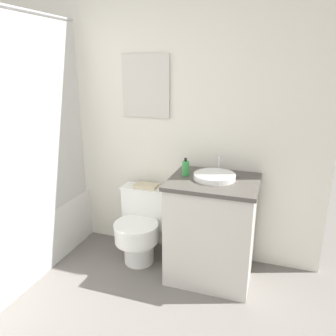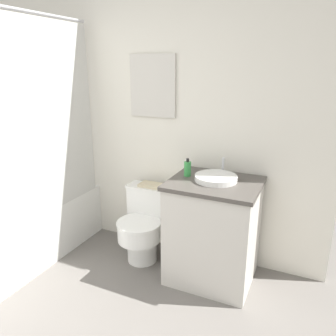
{
  "view_description": "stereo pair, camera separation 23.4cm",
  "coord_description": "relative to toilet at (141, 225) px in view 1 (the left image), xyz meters",
  "views": [
    {
      "loc": [
        1.17,
        -0.31,
        1.61
      ],
      "look_at": [
        0.45,
        1.81,
        0.91
      ],
      "focal_mm": 35.0,
      "sensor_mm": 36.0,
      "label": 1
    },
    {
      "loc": [
        1.39,
        -0.22,
        1.61
      ],
      "look_at": [
        0.45,
        1.81,
        0.91
      ],
      "focal_mm": 35.0,
      "sensor_mm": 36.0,
      "label": 2
    }
  ],
  "objects": [
    {
      "name": "book_on_tank",
      "position": [
        0.0,
        0.12,
        0.32
      ],
      "size": [
        0.2,
        0.13,
        0.02
      ],
      "color": "beige",
      "rests_on": "toilet"
    },
    {
      "name": "vanity",
      "position": [
        0.61,
        -0.04,
        0.09
      ],
      "size": [
        0.66,
        0.56,
        0.81
      ],
      "color": "beige",
      "rests_on": "ground_plane"
    },
    {
      "name": "sink",
      "position": [
        0.61,
        -0.02,
        0.51
      ],
      "size": [
        0.31,
        0.35,
        0.13
      ],
      "color": "white",
      "rests_on": "vanity"
    },
    {
      "name": "shower_area",
      "position": [
        -0.92,
        -0.53,
        -0.02
      ],
      "size": [
        0.58,
        1.57,
        1.98
      ],
      "color": "white",
      "rests_on": "ground_plane"
    },
    {
      "name": "toilet",
      "position": [
        0.0,
        0.0,
        0.0
      ],
      "size": [
        0.42,
        0.5,
        0.62
      ],
      "color": "white",
      "rests_on": "ground_plane"
    },
    {
      "name": "soap_bottle",
      "position": [
        0.38,
        -0.0,
        0.55
      ],
      "size": [
        0.05,
        0.05,
        0.14
      ],
      "color": "green",
      "rests_on": "vanity"
    },
    {
      "name": "wall_back",
      "position": [
        -0.14,
        0.28,
        0.94
      ],
      "size": [
        3.18,
        0.07,
        2.5
      ],
      "color": "silver",
      "rests_on": "ground_plane"
    }
  ]
}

